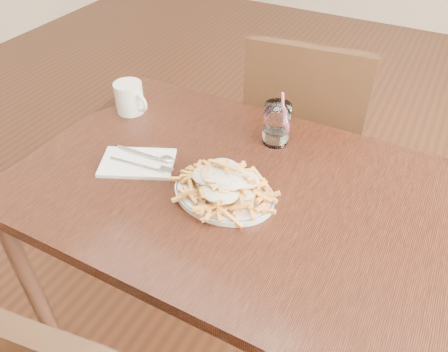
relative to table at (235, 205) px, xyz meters
The scene contains 9 objects.
floor 0.67m from the table, ahead, with size 7.00×7.00×0.00m, color black.
table is the anchor object (origin of this frame).
chair_far 0.64m from the table, 90.23° to the left, with size 0.48×0.48×0.95m.
fries_plate 0.10m from the table, 94.69° to the right, with size 0.33×0.30×0.02m.
loaded_fries 0.15m from the table, 94.69° to the right, with size 0.27×0.23×0.07m.
napkin 0.31m from the table, 169.94° to the right, with size 0.21×0.14×0.01m, color white.
cutlery 0.31m from the table, behind, with size 0.22×0.09×0.01m.
water_glass 0.28m from the table, 85.76° to the left, with size 0.08×0.08×0.18m.
coffee_mug 0.53m from the table, 160.06° to the left, with size 0.13×0.09×0.10m.
Camera 1 is at (0.40, -0.81, 1.53)m, focal length 35.00 mm.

